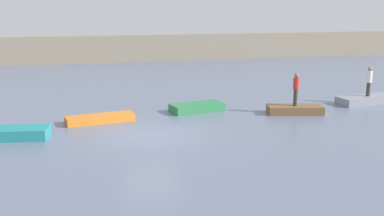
{
  "coord_description": "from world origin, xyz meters",
  "views": [
    {
      "loc": [
        -3.15,
        -19.36,
        5.7
      ],
      "look_at": [
        2.2,
        1.25,
        0.87
      ],
      "focal_mm": 42.84,
      "sensor_mm": 36.0,
      "label": 1
    }
  ],
  "objects_px": {
    "person_white_shirt": "(369,80)",
    "rowboat_green": "(197,107)",
    "rowboat_brown": "(295,110)",
    "rowboat_teal": "(18,133)",
    "rowboat_orange": "(100,119)",
    "person_red_shirt": "(296,88)",
    "rowboat_grey": "(367,100)"
  },
  "relations": [
    {
      "from": "rowboat_teal",
      "to": "rowboat_green",
      "type": "relative_size",
      "value": 0.91
    },
    {
      "from": "rowboat_orange",
      "to": "person_white_shirt",
      "type": "relative_size",
      "value": 1.93
    },
    {
      "from": "person_white_shirt",
      "to": "rowboat_orange",
      "type": "bearing_deg",
      "value": -178.17
    },
    {
      "from": "rowboat_green",
      "to": "person_white_shirt",
      "type": "relative_size",
      "value": 1.66
    },
    {
      "from": "rowboat_teal",
      "to": "person_white_shirt",
      "type": "height_order",
      "value": "person_white_shirt"
    },
    {
      "from": "rowboat_orange",
      "to": "person_red_shirt",
      "type": "distance_m",
      "value": 10.29
    },
    {
      "from": "rowboat_grey",
      "to": "person_white_shirt",
      "type": "relative_size",
      "value": 2.15
    },
    {
      "from": "rowboat_brown",
      "to": "rowboat_teal",
      "type": "bearing_deg",
      "value": -161.26
    },
    {
      "from": "rowboat_teal",
      "to": "person_white_shirt",
      "type": "distance_m",
      "value": 19.34
    },
    {
      "from": "person_red_shirt",
      "to": "rowboat_orange",
      "type": "bearing_deg",
      "value": 175.77
    },
    {
      "from": "rowboat_orange",
      "to": "rowboat_green",
      "type": "distance_m",
      "value": 5.38
    },
    {
      "from": "rowboat_green",
      "to": "rowboat_brown",
      "type": "distance_m",
      "value": 5.26
    },
    {
      "from": "rowboat_green",
      "to": "person_white_shirt",
      "type": "xyz_separation_m",
      "value": [
        10.24,
        -0.59,
        1.2
      ]
    },
    {
      "from": "person_white_shirt",
      "to": "rowboat_green",
      "type": "bearing_deg",
      "value": 176.68
    },
    {
      "from": "rowboat_orange",
      "to": "person_red_shirt",
      "type": "xyz_separation_m",
      "value": [
        10.19,
        -0.75,
        1.23
      ]
    },
    {
      "from": "rowboat_orange",
      "to": "rowboat_brown",
      "type": "bearing_deg",
      "value": -13.66
    },
    {
      "from": "rowboat_orange",
      "to": "rowboat_green",
      "type": "relative_size",
      "value": 1.16
    },
    {
      "from": "person_white_shirt",
      "to": "rowboat_teal",
      "type": "bearing_deg",
      "value": -172.65
    },
    {
      "from": "rowboat_brown",
      "to": "person_red_shirt",
      "type": "xyz_separation_m",
      "value": [
        -0.0,
        0.0,
        1.19
      ]
    },
    {
      "from": "rowboat_teal",
      "to": "person_red_shirt",
      "type": "xyz_separation_m",
      "value": [
        13.84,
        1.22,
        1.17
      ]
    },
    {
      "from": "rowboat_grey",
      "to": "person_red_shirt",
      "type": "relative_size",
      "value": 2.12
    },
    {
      "from": "rowboat_brown",
      "to": "person_white_shirt",
      "type": "xyz_separation_m",
      "value": [
        5.31,
        1.25,
        1.19
      ]
    },
    {
      "from": "person_white_shirt",
      "to": "person_red_shirt",
      "type": "height_order",
      "value": "person_red_shirt"
    },
    {
      "from": "rowboat_orange",
      "to": "rowboat_brown",
      "type": "relative_size",
      "value": 1.15
    },
    {
      "from": "rowboat_teal",
      "to": "rowboat_brown",
      "type": "relative_size",
      "value": 0.91
    },
    {
      "from": "rowboat_grey",
      "to": "person_red_shirt",
      "type": "height_order",
      "value": "person_red_shirt"
    },
    {
      "from": "rowboat_grey",
      "to": "person_white_shirt",
      "type": "bearing_deg",
      "value": 0.0
    },
    {
      "from": "person_white_shirt",
      "to": "rowboat_grey",
      "type": "bearing_deg",
      "value": 0.0
    },
    {
      "from": "person_white_shirt",
      "to": "person_red_shirt",
      "type": "distance_m",
      "value": 5.46
    },
    {
      "from": "person_red_shirt",
      "to": "rowboat_grey",
      "type": "bearing_deg",
      "value": 13.23
    },
    {
      "from": "rowboat_teal",
      "to": "rowboat_grey",
      "type": "xyz_separation_m",
      "value": [
        19.15,
        2.47,
        -0.01
      ]
    },
    {
      "from": "rowboat_green",
      "to": "rowboat_grey",
      "type": "xyz_separation_m",
      "value": [
        10.24,
        -0.59,
        0.01
      ]
    }
  ]
}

